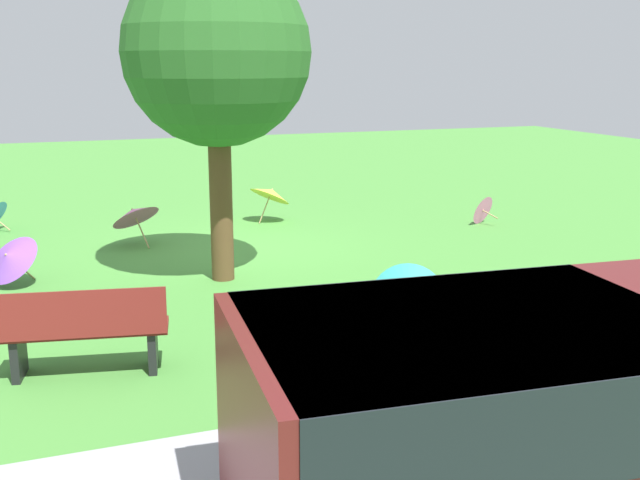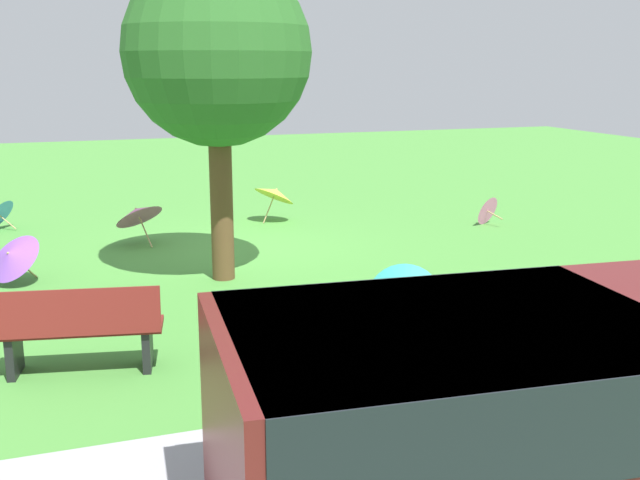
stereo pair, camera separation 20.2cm
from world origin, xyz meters
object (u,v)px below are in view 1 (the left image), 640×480
Objects in this scene: parasol_teal_0 at (408,299)px; parasol_yellow_1 at (271,193)px; parasol_purple_1 at (9,258)px; parasol_pink_0 at (481,209)px; park_bench at (84,331)px; parasol_pink_2 at (134,214)px; van_dark at (577,403)px; shade_tree at (217,54)px.

parasol_teal_0 is 1.02× the size of parasol_yellow_1.
parasol_purple_1 is at bearing -40.65° from parasol_teal_0.
parasol_pink_0 is at bearing -170.76° from parasol_purple_1.
parasol_pink_2 is at bearing -101.85° from park_bench.
parasol_yellow_1 is at bearing -120.57° from park_bench.
parasol_pink_0 is 4.02m from parasol_yellow_1.
van_dark is 3.78m from parasol_teal_0.
parasol_purple_1 is 2.66m from parasol_pink_2.
van_dark is 4.58× the size of parasol_teal_0.
van_dark is 8.15m from parasol_purple_1.
park_bench is 8.99m from parasol_pink_0.
van_dark is at bearing 61.31° from parasol_pink_0.
parasol_yellow_1 is 0.99× the size of parasol_purple_1.
parasol_purple_1 is (4.61, 2.94, -0.16)m from parasol_yellow_1.
parasol_pink_0 is (-5.47, -2.01, -2.83)m from shade_tree.
parasol_teal_0 is 0.96× the size of parasol_pink_2.
shade_tree is 4.33× the size of parasol_yellow_1.
van_dark is 2.85× the size of park_bench.
parasol_pink_2 is (0.91, -2.51, -2.57)m from shade_tree.
parasol_pink_2 is (1.64, -9.17, -0.37)m from van_dark.
shade_tree is 3.96m from parasol_purple_1.
parasol_pink_0 is (-4.05, -4.99, -0.14)m from parasol_teal_0.
parasol_teal_0 is 1.00× the size of parasol_purple_1.
shade_tree is 6.98× the size of parasol_pink_0.
parasol_teal_0 is at bearing 115.52° from shade_tree.
parasol_pink_0 is at bearing -129.10° from parasol_teal_0.
shade_tree is at bearing -64.48° from parasol_teal_0.
parasol_pink_2 is (2.33, -5.49, 0.12)m from parasol_teal_0.
shade_tree is (0.73, -6.66, 2.20)m from van_dark.
parasol_teal_0 is (-1.42, 2.98, -2.69)m from shade_tree.
shade_tree reaches higher than parasol_yellow_1.
parasol_pink_0 is at bearing -159.83° from shade_tree.
parasol_yellow_1 is at bearing -147.46° from parasol_purple_1.
parasol_yellow_1 is at bearing -157.99° from parasol_pink_2.
park_bench is 4.43m from shade_tree.
parasol_pink_0 is 8.40m from parasol_purple_1.
shade_tree is 4.77m from parasol_yellow_1.
parasol_yellow_1 is (-1.07, -10.27, -0.35)m from van_dark.
parasol_yellow_1 is (3.68, -1.59, 0.28)m from parasol_pink_0.
van_dark reaches higher than parasol_pink_2.
van_dark reaches higher than parasol_purple_1.
park_bench is at bearing 54.79° from shade_tree.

